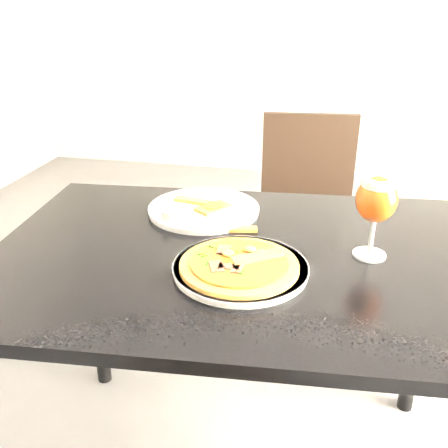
% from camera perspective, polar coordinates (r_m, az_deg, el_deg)
% --- Properties ---
extents(dining_table, '(1.26, 0.89, 0.75)m').
position_cam_1_polar(dining_table, '(1.22, 2.25, -6.88)').
color(dining_table, black).
rests_on(dining_table, ground).
extents(chair_far, '(0.44, 0.44, 0.87)m').
position_cam_1_polar(chair_far, '(2.08, 9.37, 1.04)').
color(chair_far, black).
rests_on(chair_far, ground).
extents(plate_main, '(0.37, 0.37, 0.02)m').
position_cam_1_polar(plate_main, '(1.09, 1.90, -5.08)').
color(plate_main, white).
rests_on(plate_main, dining_table).
extents(pizza, '(0.26, 0.26, 0.03)m').
position_cam_1_polar(pizza, '(1.08, 1.80, -4.61)').
color(pizza, '#925923').
rests_on(pizza, plate_main).
extents(plate_second, '(0.41, 0.41, 0.02)m').
position_cam_1_polar(plate_second, '(1.39, -2.32, 1.69)').
color(plate_second, white).
rests_on(plate_second, dining_table).
extents(crust_scraps, '(0.18, 0.12, 0.01)m').
position_cam_1_polar(crust_scraps, '(1.38, -1.95, 2.14)').
color(crust_scraps, '#925923').
rests_on(crust_scraps, plate_second).
extents(loose_crust, '(0.11, 0.05, 0.01)m').
position_cam_1_polar(loose_crust, '(1.28, 1.41, -0.62)').
color(loose_crust, '#925923').
rests_on(loose_crust, dining_table).
extents(sauce_cup, '(0.06, 0.06, 0.04)m').
position_cam_1_polar(sauce_cup, '(1.32, -5.75, 0.89)').
color(sauce_cup, silver).
rests_on(sauce_cup, dining_table).
extents(beer_glass, '(0.09, 0.09, 0.19)m').
position_cam_1_polar(beer_glass, '(1.15, 17.04, 2.64)').
color(beer_glass, '#B0B6B9').
rests_on(beer_glass, dining_table).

